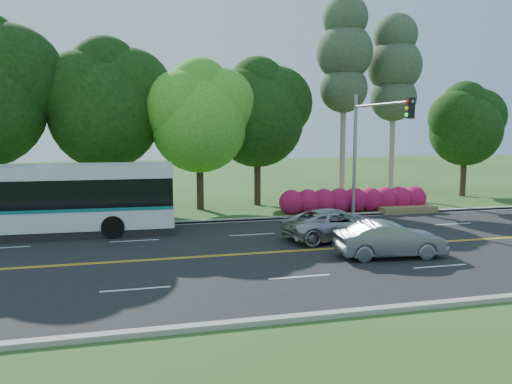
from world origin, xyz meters
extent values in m
plane|color=#2A4E1A|center=(0.00, 0.00, 0.00)|extent=(120.00, 120.00, 0.00)
cube|color=black|center=(0.00, 0.00, 0.01)|extent=(60.00, 14.00, 0.02)
cube|color=#9C978D|center=(0.00, 7.15, 0.07)|extent=(60.00, 0.30, 0.15)
cube|color=#9C978D|center=(0.00, -7.15, 0.07)|extent=(60.00, 0.30, 0.15)
cube|color=#2A4E1A|center=(0.00, 9.00, 0.05)|extent=(60.00, 4.00, 0.10)
cube|color=gold|center=(0.00, -0.08, 0.02)|extent=(57.00, 0.10, 0.00)
cube|color=gold|center=(0.00, 0.08, 0.02)|extent=(57.00, 0.10, 0.00)
cube|color=silver|center=(-6.00, -3.50, 0.02)|extent=(2.20, 0.12, 0.00)
cube|color=silver|center=(-0.50, -3.50, 0.02)|extent=(2.20, 0.12, 0.00)
cube|color=silver|center=(5.00, -3.50, 0.02)|extent=(2.20, 0.12, 0.00)
cube|color=silver|center=(-11.50, 3.50, 0.02)|extent=(2.20, 0.12, 0.00)
cube|color=silver|center=(-6.00, 3.50, 0.02)|extent=(2.20, 0.12, 0.00)
cube|color=silver|center=(-0.50, 3.50, 0.02)|extent=(2.20, 0.12, 0.00)
cube|color=silver|center=(5.00, 3.50, 0.02)|extent=(2.20, 0.12, 0.00)
cube|color=silver|center=(10.50, 3.50, 0.02)|extent=(2.20, 0.12, 0.00)
cube|color=silver|center=(0.00, 6.85, 0.02)|extent=(57.00, 0.12, 0.00)
cube|color=silver|center=(0.00, -6.85, 0.02)|extent=(57.00, 0.12, 0.00)
sphere|color=black|center=(-12.38, 11.30, 7.92)|extent=(5.76, 5.76, 5.76)
cylinder|color=black|center=(-7.50, 12.00, 1.80)|extent=(0.44, 0.44, 3.60)
sphere|color=black|center=(-7.50, 12.00, 5.91)|extent=(6.60, 6.60, 6.60)
sphere|color=black|center=(-6.02, 12.30, 7.23)|extent=(5.28, 5.28, 5.28)
sphere|color=black|center=(-8.82, 11.80, 7.06)|extent=(4.95, 4.95, 4.95)
sphere|color=black|center=(-7.40, 12.40, 8.38)|extent=(4.29, 4.29, 4.29)
cylinder|color=black|center=(-2.00, 11.00, 1.62)|extent=(0.44, 0.44, 3.24)
sphere|color=#3D8E1D|center=(-2.00, 11.00, 5.27)|extent=(5.80, 5.80, 5.80)
sphere|color=#3D8E1D|center=(-0.69, 11.30, 6.43)|extent=(4.64, 4.64, 4.64)
sphere|color=#3D8E1D|center=(-3.16, 10.80, 6.29)|extent=(4.35, 4.35, 4.35)
sphere|color=#3D8E1D|center=(-1.90, 11.40, 7.45)|extent=(3.77, 3.77, 3.77)
cylinder|color=black|center=(2.00, 12.50, 1.71)|extent=(0.44, 0.44, 3.42)
sphere|color=black|center=(2.00, 12.50, 5.52)|extent=(6.00, 6.00, 6.00)
sphere|color=black|center=(3.35, 12.80, 6.72)|extent=(4.80, 4.80, 4.80)
sphere|color=black|center=(0.80, 12.30, 6.57)|extent=(4.50, 4.50, 4.50)
sphere|color=black|center=(2.10, 12.90, 7.77)|extent=(3.90, 3.90, 3.90)
cylinder|color=#A19582|center=(8.00, 12.50, 4.90)|extent=(0.40, 0.40, 9.80)
sphere|color=#384C2F|center=(8.00, 12.50, 7.70)|extent=(3.23, 3.23, 3.23)
sphere|color=#384C2F|center=(8.00, 12.50, 10.08)|extent=(3.80, 3.80, 3.80)
sphere|color=#384C2F|center=(8.00, 12.50, 12.32)|extent=(3.04, 3.04, 3.04)
cylinder|color=#A19582|center=(12.00, 13.00, 4.55)|extent=(0.40, 0.40, 9.10)
sphere|color=#384C2F|center=(12.00, 13.00, 7.15)|extent=(3.23, 3.23, 3.23)
sphere|color=#384C2F|center=(12.00, 13.00, 9.36)|extent=(3.80, 3.80, 3.80)
sphere|color=#384C2F|center=(12.00, 13.00, 11.44)|extent=(3.04, 3.04, 3.04)
cylinder|color=black|center=(18.00, 13.00, 1.53)|extent=(0.44, 0.44, 3.06)
sphere|color=black|center=(18.00, 13.00, 4.88)|extent=(5.20, 5.20, 5.20)
sphere|color=black|center=(19.17, 13.30, 5.92)|extent=(4.16, 4.16, 4.16)
sphere|color=black|center=(16.96, 12.80, 5.79)|extent=(3.90, 3.90, 3.90)
sphere|color=black|center=(18.10, 13.40, 6.83)|extent=(3.38, 3.38, 3.38)
sphere|color=#A00D46|center=(3.00, 8.20, 0.75)|extent=(1.50, 1.50, 1.50)
sphere|color=#A00D46|center=(4.00, 8.20, 0.75)|extent=(1.50, 1.50, 1.50)
sphere|color=#A00D46|center=(5.00, 8.20, 0.75)|extent=(1.50, 1.50, 1.50)
sphere|color=#A00D46|center=(6.00, 8.20, 0.75)|extent=(1.50, 1.50, 1.50)
sphere|color=#A00D46|center=(7.00, 8.20, 0.75)|extent=(1.50, 1.50, 1.50)
sphere|color=#A00D46|center=(8.00, 8.20, 0.75)|extent=(1.50, 1.50, 1.50)
sphere|color=#A00D46|center=(9.00, 8.20, 0.75)|extent=(1.50, 1.50, 1.50)
sphere|color=#A00D46|center=(10.00, 8.20, 0.75)|extent=(1.50, 1.50, 1.50)
sphere|color=#A00D46|center=(11.00, 8.20, 0.75)|extent=(1.50, 1.50, 1.50)
cube|color=olive|center=(10.00, 7.40, 0.20)|extent=(3.50, 1.40, 0.40)
cylinder|color=gray|center=(6.50, 7.30, 3.50)|extent=(0.20, 0.20, 7.00)
cylinder|color=gray|center=(6.50, 4.30, 6.30)|extent=(0.14, 6.00, 0.14)
cube|color=black|center=(6.50, 1.50, 6.00)|extent=(0.32, 0.28, 0.95)
sphere|color=red|center=(6.33, 1.50, 6.30)|extent=(0.18, 0.18, 0.18)
sphere|color=yellow|center=(6.33, 1.50, 6.00)|extent=(0.18, 0.18, 0.18)
sphere|color=#19D833|center=(6.33, 1.50, 5.70)|extent=(0.18, 0.18, 0.18)
cube|color=white|center=(-10.48, 5.68, 0.92)|extent=(12.87, 3.18, 1.06)
cube|color=black|center=(-10.48, 5.68, 2.11)|extent=(12.81, 3.21, 1.32)
cube|color=white|center=(-10.48, 5.68, 3.07)|extent=(12.87, 3.18, 0.59)
cube|color=#0D7668|center=(-10.48, 5.68, 1.39)|extent=(12.81, 3.22, 0.15)
cube|color=black|center=(-10.48, 5.68, 0.21)|extent=(12.87, 3.07, 0.37)
cylinder|color=black|center=(-6.95, 4.28, 0.55)|extent=(1.08, 0.34, 1.07)
cylinder|color=black|center=(-6.86, 6.82, 0.55)|extent=(1.08, 0.34, 1.07)
imported|color=slate|center=(3.83, -1.85, 0.73)|extent=(4.42, 1.91, 1.41)
imported|color=#B1B4B6|center=(3.05, 1.59, 0.72)|extent=(5.25, 2.82, 1.40)
camera|label=1|loc=(-5.94, -19.31, 5.16)|focal=35.00mm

